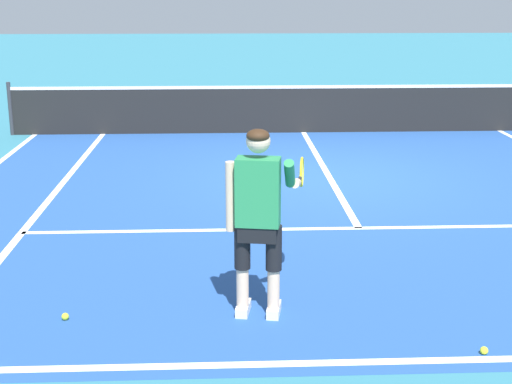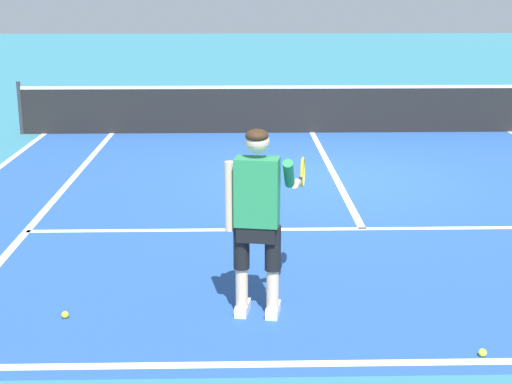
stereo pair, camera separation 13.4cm
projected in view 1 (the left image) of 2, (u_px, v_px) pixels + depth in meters
The scene contains 10 objects.
ground_plane at pixel (330, 178), 11.63m from camera, with size 80.00×80.00×0.00m, color teal.
court_inner_surface at pixel (340, 196), 10.62m from camera, with size 10.98×10.20×0.00m, color #234C93.
line_baseline at pixel (435, 360), 5.90m from camera, with size 10.98×0.10×0.01m, color white.
line_service at pixel (359, 228), 9.17m from camera, with size 8.23×0.10×0.01m, color white.
line_centre_service at pixel (324, 168), 12.26m from camera, with size 0.10×6.40×0.01m, color white.
line_singles_left at pixel (49, 199), 10.44m from camera, with size 0.10×9.80×0.01m, color white.
tennis_net at pixel (304, 109), 15.21m from camera, with size 11.96×0.08×1.07m.
tennis_player at pixel (259, 210), 6.49m from camera, with size 0.78×1.08×1.71m.
tennis_ball_near_feet at pixel (65, 317), 6.62m from camera, with size 0.07×0.07×0.07m, color #CCE02D.
tennis_ball_by_baseline at pixel (484, 350), 6.00m from camera, with size 0.07×0.07×0.07m, color #CCE02D.
Camera 1 is at (-1.66, -11.21, 2.85)m, focal length 52.14 mm.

